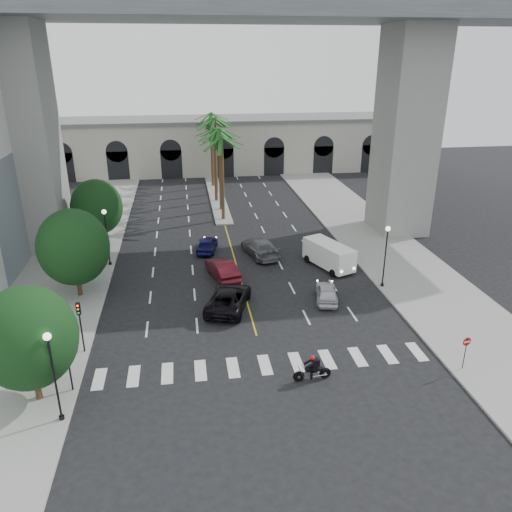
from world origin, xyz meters
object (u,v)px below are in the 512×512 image
at_px(traffic_signal_near, 67,354).
at_px(lamp_post_right, 386,251).
at_px(car_d, 260,247).
at_px(lamp_post_left_far, 106,233).
at_px(car_b, 222,269).
at_px(cargo_van, 329,254).
at_px(pedestrian_a, 12,348).
at_px(car_c, 228,298).
at_px(do_not_enter_sign, 466,347).
at_px(motorcycle_rider, 313,369).
at_px(lamp_post_left_near, 53,370).
at_px(traffic_signal_far, 80,319).
at_px(pedestrian_b, 33,310).
at_px(car_a, 327,292).
at_px(car_e, 207,244).

bearing_deg(traffic_signal_near, lamp_post_right, 24.82).
bearing_deg(lamp_post_right, car_d, 136.17).
relative_size(lamp_post_left_far, car_b, 1.07).
height_order(cargo_van, pedestrian_a, cargo_van).
bearing_deg(car_d, pedestrian_a, 27.72).
height_order(traffic_signal_near, cargo_van, traffic_signal_near).
bearing_deg(car_b, lamp_post_left_far, -36.27).
xyz_separation_m(car_c, do_not_enter_sign, (13.30, -10.20, 0.87)).
height_order(traffic_signal_near, motorcycle_rider, traffic_signal_near).
distance_m(lamp_post_left_near, traffic_signal_far, 6.54).
distance_m(car_b, pedestrian_b, 15.11).
bearing_deg(car_a, car_c, 12.86).
relative_size(lamp_post_left_far, pedestrian_b, 3.48).
distance_m(lamp_post_left_far, pedestrian_b, 10.77).
xyz_separation_m(motorcycle_rider, cargo_van, (5.62, 16.15, 0.51)).
height_order(lamp_post_right, car_e, lamp_post_right).
distance_m(lamp_post_left_near, car_d, 25.75).
height_order(traffic_signal_near, pedestrian_b, traffic_signal_near).
xyz_separation_m(car_a, pedestrian_a, (-21.68, -5.38, 0.35)).
height_order(car_b, do_not_enter_sign, do_not_enter_sign).
xyz_separation_m(car_b, do_not_enter_sign, (13.30, -15.77, 0.86)).
relative_size(car_a, car_d, 0.71).
bearing_deg(lamp_post_left_far, car_d, 2.17).
bearing_deg(lamp_post_left_near, pedestrian_a, 124.00).
xyz_separation_m(cargo_van, do_not_enter_sign, (3.61, -16.60, 0.42)).
xyz_separation_m(motorcycle_rider, do_not_enter_sign, (9.23, -0.45, 0.93)).
xyz_separation_m(traffic_signal_near, car_e, (8.87, 20.90, -1.78)).
bearing_deg(cargo_van, car_c, -168.36).
xyz_separation_m(car_d, pedestrian_a, (-18.01, -15.46, 0.22)).
distance_m(car_c, car_e, 12.10).
relative_size(motorcycle_rider, cargo_van, 0.41).
distance_m(lamp_post_left_far, car_b, 10.98).
relative_size(lamp_post_left_far, traffic_signal_far, 1.47).
distance_m(lamp_post_right, car_b, 13.69).
bearing_deg(motorcycle_rider, pedestrian_a, 162.65).
xyz_separation_m(lamp_post_left_near, car_d, (13.92, 21.53, -2.39)).
bearing_deg(pedestrian_a, cargo_van, 28.79).
height_order(car_a, do_not_enter_sign, do_not_enter_sign).
bearing_deg(traffic_signal_far, traffic_signal_near, -90.00).
bearing_deg(traffic_signal_near, car_c, 42.04).
xyz_separation_m(lamp_post_left_near, car_c, (9.90, 11.34, -2.41)).
bearing_deg(car_d, motorcycle_rider, 77.21).
relative_size(lamp_post_right, motorcycle_rider, 2.30).
bearing_deg(traffic_signal_far, cargo_van, 29.96).
bearing_deg(do_not_enter_sign, pedestrian_a, 159.88).
relative_size(car_b, pedestrian_b, 3.25).
distance_m(traffic_signal_far, car_a, 18.27).
relative_size(car_a, pedestrian_b, 2.64).
bearing_deg(car_e, car_d, 170.98).
xyz_separation_m(car_a, car_c, (-7.69, -0.11, 0.12)).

